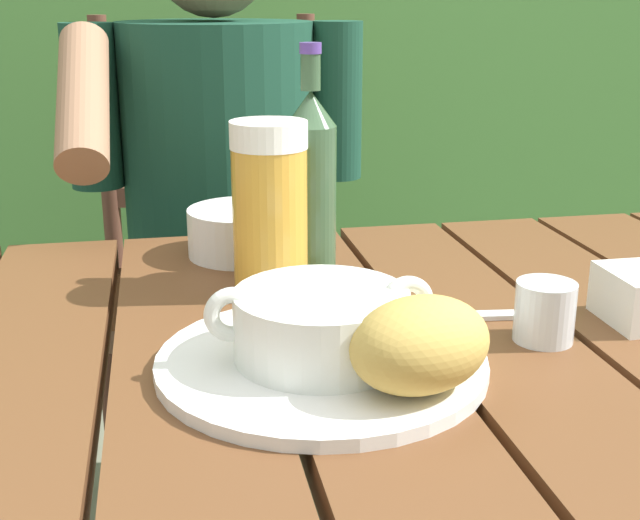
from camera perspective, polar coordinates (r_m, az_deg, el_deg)
dining_table at (r=0.85m, az=1.88°, el=-11.38°), size 1.36×0.81×0.73m
chair_near_diner at (r=1.67m, az=-6.92°, el=-1.91°), size 0.44×0.41×1.01m
person_eating at (r=1.42m, az=-6.77°, el=3.95°), size 0.48×0.47×1.21m
serving_plate at (r=0.76m, az=0.08°, el=-6.95°), size 0.30×0.30×0.01m
soup_bowl at (r=0.74m, az=0.09°, el=-4.28°), size 0.21×0.16×0.07m
bread_roll at (r=0.69m, az=6.83°, el=-5.71°), size 0.15×0.14×0.08m
beer_glass at (r=0.93m, az=-3.42°, el=3.54°), size 0.08×0.08×0.19m
beer_bottle at (r=0.96m, az=-0.65°, el=5.24°), size 0.06×0.06×0.27m
water_glass_small at (r=0.84m, az=15.02°, el=-3.42°), size 0.06×0.06×0.06m
table_knife at (r=0.88m, az=8.55°, el=-3.76°), size 0.17×0.04×0.01m
diner_bowl at (r=1.08m, az=-5.29°, el=1.93°), size 0.14×0.14×0.06m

